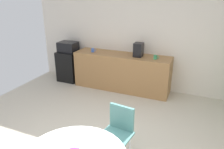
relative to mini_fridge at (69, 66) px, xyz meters
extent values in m
cube|color=silver|center=(2.03, 0.35, 0.89)|extent=(6.00, 0.10, 2.60)
cube|color=#9E7042|center=(1.54, 0.00, 0.04)|extent=(2.38, 0.60, 0.90)
cube|color=black|center=(0.00, 0.00, 0.00)|extent=(0.54, 0.54, 0.81)
cube|color=black|center=(0.00, 0.00, 0.54)|extent=(0.48, 0.38, 0.26)
cylinder|color=silver|center=(2.53, -2.31, -0.19)|extent=(0.02, 0.02, 0.42)
cylinder|color=silver|center=(2.22, -2.27, -0.19)|extent=(0.02, 0.02, 0.42)
cube|color=teal|center=(2.36, -2.44, 0.03)|extent=(0.47, 0.47, 0.03)
cube|color=teal|center=(2.38, -2.26, 0.23)|extent=(0.38, 0.09, 0.38)
cylinder|color=#3F66BF|center=(0.78, -0.07, 0.54)|extent=(0.08, 0.08, 0.09)
torus|color=#3F66BF|center=(0.84, -0.07, 0.54)|extent=(0.06, 0.01, 0.06)
cylinder|color=#338C59|center=(2.37, -0.07, 0.54)|extent=(0.08, 0.08, 0.09)
torus|color=#338C59|center=(2.42, -0.07, 0.54)|extent=(0.06, 0.01, 0.06)
cube|color=black|center=(1.95, 0.00, 0.65)|extent=(0.20, 0.24, 0.32)
camera|label=1|loc=(3.31, -4.82, 1.94)|focal=35.11mm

